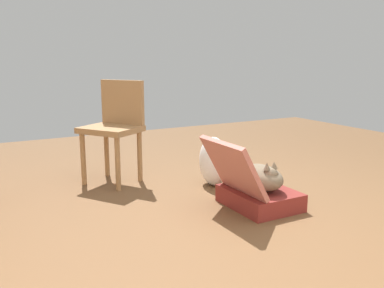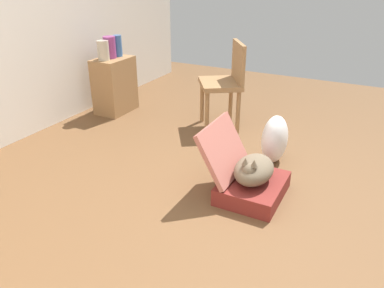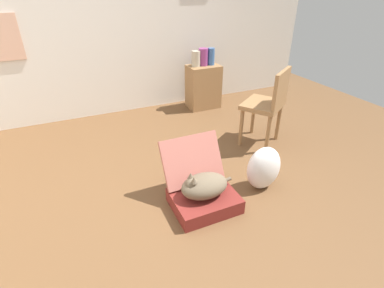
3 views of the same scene
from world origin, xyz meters
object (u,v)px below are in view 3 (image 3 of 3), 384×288
Objects in this scene: side_table at (203,87)px; chair at (268,103)px; cat at (204,186)px; vase_round at (203,57)px; suitcase_base at (204,201)px; vase_short at (211,56)px; vase_tall at (196,59)px; plastic_bag_white at (264,168)px.

side_table is 1.38m from chair.
side_table is at bearing 63.84° from cat.
side_table reaches higher than cat.
cat is 2.39m from vase_round.
vase_short is at bearing 61.45° from suitcase_base.
side_table is at bearing -179.74° from vase_short.
vase_short is at bearing -122.50° from chair.
vase_tall reaches higher than side_table.
vase_tall is at bearing -178.55° from vase_round.
plastic_bag_white is at bearing -100.77° from side_table.
vase_tall reaches higher than cat.
plastic_bag_white is 2.16m from vase_tall.
cat is 2.05× the size of vase_short.
side_table is 0.46m from vase_short.
vase_tall is 0.24× the size of chair.
vase_tall is at bearing -112.81° from chair.
side_table reaches higher than plastic_bag_white.
vase_tall is at bearing 175.51° from vase_short.
cat is 0.63m from plastic_bag_white.
cat is 2.27× the size of vase_tall.
side_table is 0.44m from vase_round.
vase_tall reaches higher than suitcase_base.
plastic_bag_white is 0.93m from chair.
vase_tall is 0.12m from vase_round.
plastic_bag_white is at bearing 2.17° from cat.
chair is at bearing 31.97° from suitcase_base.
suitcase_base is 2.38m from vase_tall.
vase_tall is at bearing 66.88° from suitcase_base.
chair is (0.54, 0.70, 0.30)m from plastic_bag_white.
vase_round is at bearing 1.45° from vase_tall.
side_table is at bearing -117.54° from chair.
suitcase_base is 1.11× the size of cat.
suitcase_base is 0.60× the size of chair.
plastic_bag_white is 0.67× the size of side_table.
vase_round reaches higher than suitcase_base.
vase_round is (0.39, 2.08, 0.54)m from plastic_bag_white.
suitcase_base is 2.47m from vase_short.
suitcase_base is 2.43m from vase_round.
chair is (1.17, 0.72, 0.29)m from cat.
chair is at bearing -79.02° from vase_tall.
plastic_bag_white is 1.80× the size of vase_short.
vase_round is at bearing 64.25° from suitcase_base.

